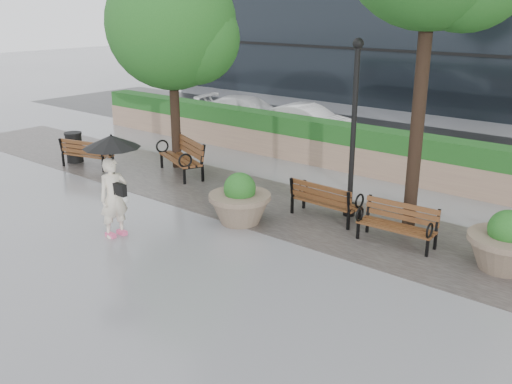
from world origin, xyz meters
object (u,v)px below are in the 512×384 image
Objects in this scene: car_left at (249,112)px; pedestrian at (113,176)px; trash_bin at (74,148)px; car_right at (308,121)px; lamppost at (353,141)px; planter_left at (240,203)px; bench_0 at (88,159)px; bench_3 at (396,233)px; bench_2 at (325,208)px; bench_1 at (182,164)px; planter_right at (505,247)px.

pedestrian is (5.05, -10.31, 0.72)m from car_left.
trash_bin is 0.25× the size of car_right.
lamppost is 0.95× the size of car_left.
bench_0 is at bearing 175.53° from planter_left.
trash_bin is (-10.70, -0.51, 0.20)m from bench_3.
trash_bin is at bearing 7.21° from bench_2.
pedestrian reaches higher than bench_1.
planter_left is 10.41m from car_left.
planter_left is (-1.36, -1.42, 0.20)m from bench_2.
car_right is at bearing 25.78° from pedestrian.
bench_2 is at bearing -119.40° from lamppost.
trash_bin is at bearing 150.49° from car_right.
bench_3 is 10.07m from car_right.
planter_right is 0.64× the size of pedestrian.
pedestrian reaches higher than car_left.
bench_3 is at bearing -174.41° from planter_right.
planter_right is 7.83m from pedestrian.
trash_bin is 0.21× the size of car_left.
bench_1 is 0.58× the size of car_right.
bench_0 is 5.85m from pedestrian.
lamppost reaches higher than bench_0.
bench_0 is 8.19m from car_right.
bench_2 is 1.86× the size of trash_bin.
car_right is (-3.83, 8.22, 0.14)m from planter_left.
bench_1 is 0.51× the size of lamppost.
bench_3 is at bearing -139.25° from car_right.
car_right is (2.75, 7.71, 0.34)m from bench_0.
trash_bin is (-8.77, -0.80, 0.19)m from bench_2.
planter_left is 1.00× the size of planter_right.
bench_1 is at bearing 177.08° from planter_right.
car_left is 2.75m from car_right.
bench_2 is at bearing 172.15° from bench_0.
bench_3 is at bearing 173.34° from bench_2.
bench_1 is at bearing -2.24° from bench_2.
lamppost is (0.32, 0.56, 1.52)m from bench_2.
car_left reaches higher than planter_right.
car_right is at bearing 115.00° from planter_left.
planter_right is (2.09, 0.20, 0.20)m from bench_3.
lamppost is 1.12× the size of car_right.
bench_3 is 10.71m from trash_bin.
trash_bin is at bearing -179.99° from bench_3.
bench_2 is 1.19× the size of planter_left.
trash_bin is at bearing -171.45° from lamppost.
bench_1 is 1.48× the size of planter_left.
bench_0 is 1.23× the size of planter_left.
planter_left is at bearing -152.43° from car_left.
car_left is (-7.94, 6.64, 0.35)m from bench_2.
bench_3 is 3.49m from planter_left.
pedestrian reaches higher than bench_3.
car_right is at bearing 64.86° from trash_bin.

